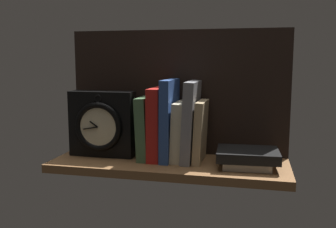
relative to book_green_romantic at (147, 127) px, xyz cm
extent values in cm
cube|color=brown|center=(7.91, -3.06, -10.94)|extent=(71.82, 24.86, 2.50)
cube|color=black|center=(7.91, 8.77, 10.53)|extent=(71.82, 1.20, 40.43)
cube|color=#476B44|center=(0.00, 0.00, 0.00)|extent=(3.95, 14.99, 19.49)
cube|color=red|center=(3.76, 0.00, 1.43)|extent=(3.84, 15.50, 22.26)
cube|color=#2D4C8E|center=(7.37, 0.00, 2.72)|extent=(3.08, 16.34, 24.84)
cube|color=beige|center=(10.70, 0.00, -0.71)|extent=(3.89, 14.13, 18.07)
cube|color=gray|center=(14.12, 0.00, 2.50)|extent=(4.13, 16.20, 24.49)
cube|color=tan|center=(17.13, 0.00, -0.45)|extent=(3.20, 14.59, 18.57)
cube|color=black|center=(-14.54, -0.93, 0.77)|extent=(20.91, 6.02, 20.91)
torus|color=black|center=(-14.54, -4.34, 0.32)|extent=(15.67, 1.92, 15.67)
cylinder|color=beige|center=(-14.54, -4.34, 0.32)|extent=(12.65, 0.60, 12.65)
cube|color=black|center=(-15.83, -4.84, 1.18)|extent=(2.74, 0.30, 1.97)
cube|color=black|center=(-16.98, -4.84, -0.12)|extent=(4.92, 0.30, 1.17)
torus|color=black|center=(-14.54, -3.94, 9.16)|extent=(2.44, 0.44, 2.44)
cube|color=beige|center=(31.20, -3.39, -8.55)|extent=(14.10, 13.76, 2.27)
cube|color=black|center=(31.46, -4.00, -6.00)|extent=(18.24, 14.50, 2.84)
camera|label=1|loc=(32.89, -111.51, 20.94)|focal=39.98mm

